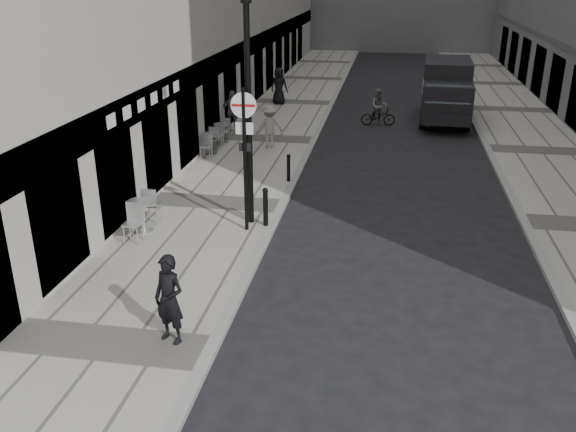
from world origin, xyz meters
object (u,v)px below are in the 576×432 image
lamppost (248,100)px  panel_van (446,88)px  walking_man (169,299)px  cyclist (378,111)px  sign_post (245,142)px

lamppost → panel_van: bearing=66.2°
walking_man → cyclist: walking_man is taller
sign_post → walking_man: bearing=-94.1°
walking_man → panel_van: size_ratio=0.30×
walking_man → lamppost: bearing=109.6°
lamppost → cyclist: (3.14, 12.56, -2.90)m
sign_post → lamppost: bearing=87.9°
walking_man → sign_post: bearing=109.4°
sign_post → lamppost: lamppost is taller
panel_van → lamppost: bearing=-110.7°
cyclist → sign_post: bearing=-108.6°
walking_man → sign_post: (0.19, 5.46, 1.58)m
cyclist → lamppost: bearing=-109.2°
lamppost → panel_van: lamppost is taller
lamppost → panel_van: size_ratio=1.04×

